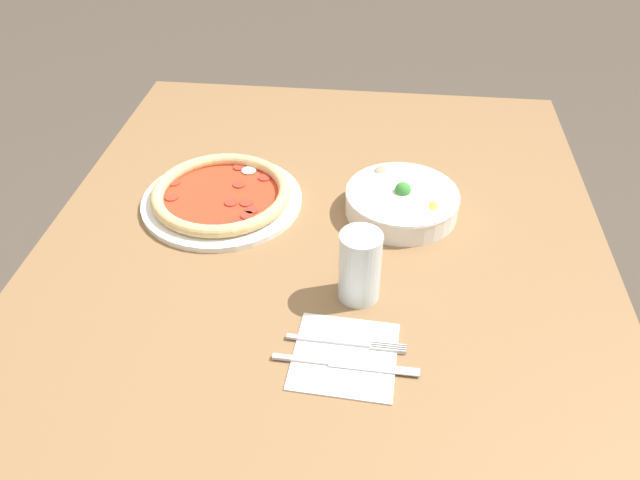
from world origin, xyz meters
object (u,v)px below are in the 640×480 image
Objects in this scene: bowl at (402,200)px; fork at (345,342)px; pizza at (222,196)px; knife at (337,364)px; glass at (360,266)px.

fork is (0.36, -0.08, -0.02)m from bowl.
pizza is 0.48m from knife.
fork and knife have the same top height.
bowl is at bearing 78.74° from fork.
glass is (-0.12, 0.01, 0.06)m from fork.
bowl is at bearing 91.20° from pizza.
bowl reaches higher than knife.
knife is at bearing -98.55° from fork.
knife is at bearing 34.21° from pizza.
bowl is at bearing 164.14° from glass.
glass is (0.24, 0.29, 0.05)m from pizza.
pizza is 0.36m from bowl.
bowl is 1.19× the size of fork.
fork is 1.46× the size of glass.
fork is (0.36, 0.28, -0.01)m from pizza.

